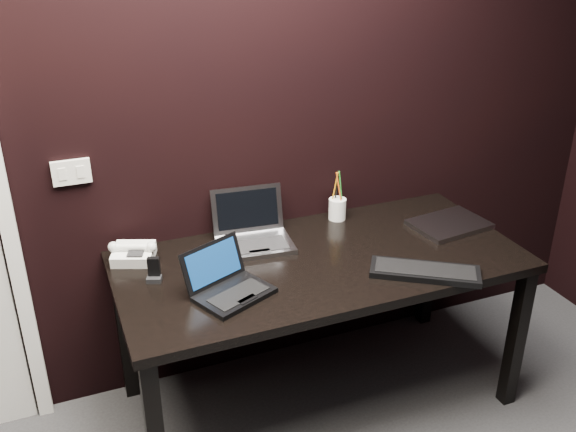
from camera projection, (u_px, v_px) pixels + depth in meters
name	position (u px, v px, depth m)	size (l,w,h in m)	color
wall_back	(219.00, 111.00, 2.68)	(4.00, 4.00, 0.00)	black
wall_switch	(71.00, 172.00, 2.54)	(0.15, 0.02, 0.10)	silver
desk	(320.00, 274.00, 2.72)	(1.70, 0.80, 0.74)	black
netbook	(228.00, 285.00, 2.43)	(0.35, 0.34, 0.18)	black
silver_laptop	(253.00, 235.00, 2.79)	(0.34, 0.32, 0.22)	#9E9FA4
ext_keyboard	(425.00, 271.00, 2.56)	(0.44, 0.36, 0.03)	black
closed_laptop	(449.00, 224.00, 2.95)	(0.36, 0.28, 0.02)	gray
desk_phone	(133.00, 253.00, 2.65)	(0.21, 0.20, 0.10)	white
mobile_phone	(154.00, 272.00, 2.51)	(0.07, 0.06, 0.10)	black
pen_cup	(337.00, 208.00, 3.01)	(0.11, 0.11, 0.24)	white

